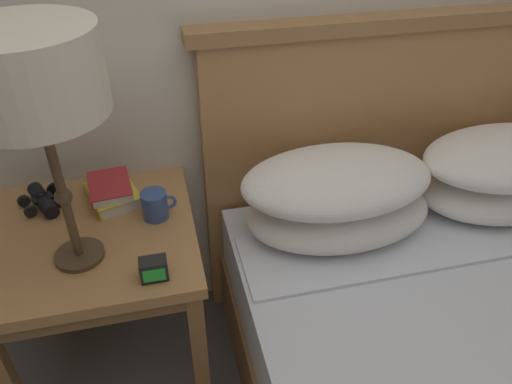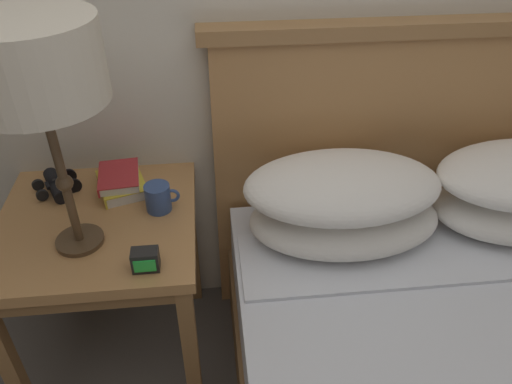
{
  "view_description": "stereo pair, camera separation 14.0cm",
  "coord_description": "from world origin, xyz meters",
  "px_view_note": "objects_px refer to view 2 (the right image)",
  "views": [
    {
      "loc": [
        -0.35,
        -0.53,
        1.54
      ],
      "look_at": [
        -0.09,
        0.58,
        0.72
      ],
      "focal_mm": 35.0,
      "sensor_mm": 36.0,
      "label": 1
    },
    {
      "loc": [
        -0.21,
        -0.55,
        1.54
      ],
      "look_at": [
        -0.09,
        0.58,
        0.72
      ],
      "focal_mm": 35.0,
      "sensor_mm": 36.0,
      "label": 2
    }
  ],
  "objects_px": {
    "book_on_nightstand": "(121,185)",
    "book_stacked_on_top": "(118,177)",
    "binoculars_pair": "(56,185)",
    "coffee_mug": "(159,198)",
    "table_lamp": "(33,66)",
    "alarm_clock": "(145,260)",
    "nightstand": "(100,241)"
  },
  "relations": [
    {
      "from": "book_on_nightstand",
      "to": "book_stacked_on_top",
      "type": "distance_m",
      "value": 0.03
    },
    {
      "from": "binoculars_pair",
      "to": "coffee_mug",
      "type": "bearing_deg",
      "value": -21.5
    },
    {
      "from": "book_on_nightstand",
      "to": "coffee_mug",
      "type": "bearing_deg",
      "value": -42.72
    },
    {
      "from": "binoculars_pair",
      "to": "coffee_mug",
      "type": "xyz_separation_m",
      "value": [
        0.33,
        -0.13,
        0.02
      ]
    },
    {
      "from": "table_lamp",
      "to": "alarm_clock",
      "type": "bearing_deg",
      "value": -33.13
    },
    {
      "from": "table_lamp",
      "to": "binoculars_pair",
      "type": "distance_m",
      "value": 0.56
    },
    {
      "from": "book_on_nightstand",
      "to": "book_stacked_on_top",
      "type": "height_order",
      "value": "book_stacked_on_top"
    },
    {
      "from": "alarm_clock",
      "to": "book_on_nightstand",
      "type": "bearing_deg",
      "value": 105.73
    },
    {
      "from": "book_on_nightstand",
      "to": "binoculars_pair",
      "type": "bearing_deg",
      "value": 176.41
    },
    {
      "from": "nightstand",
      "to": "alarm_clock",
      "type": "height_order",
      "value": "alarm_clock"
    },
    {
      "from": "book_stacked_on_top",
      "to": "binoculars_pair",
      "type": "bearing_deg",
      "value": 176.23
    },
    {
      "from": "table_lamp",
      "to": "binoculars_pair",
      "type": "relative_size",
      "value": 3.77
    },
    {
      "from": "binoculars_pair",
      "to": "alarm_clock",
      "type": "distance_m",
      "value": 0.49
    },
    {
      "from": "alarm_clock",
      "to": "table_lamp",
      "type": "bearing_deg",
      "value": 146.87
    },
    {
      "from": "book_on_nightstand",
      "to": "book_stacked_on_top",
      "type": "xyz_separation_m",
      "value": [
        -0.0,
        -0.0,
        0.03
      ]
    },
    {
      "from": "table_lamp",
      "to": "book_on_nightstand",
      "type": "bearing_deg",
      "value": 70.56
    },
    {
      "from": "table_lamp",
      "to": "book_on_nightstand",
      "type": "xyz_separation_m",
      "value": [
        0.09,
        0.24,
        -0.49
      ]
    },
    {
      "from": "book_on_nightstand",
      "to": "alarm_clock",
      "type": "bearing_deg",
      "value": -74.27
    },
    {
      "from": "coffee_mug",
      "to": "nightstand",
      "type": "bearing_deg",
      "value": -170.34
    },
    {
      "from": "nightstand",
      "to": "book_on_nightstand",
      "type": "height_order",
      "value": "book_on_nightstand"
    },
    {
      "from": "book_stacked_on_top",
      "to": "coffee_mug",
      "type": "xyz_separation_m",
      "value": [
        0.13,
        -0.12,
        -0.01
      ]
    },
    {
      "from": "alarm_clock",
      "to": "nightstand",
      "type": "bearing_deg",
      "value": 126.76
    },
    {
      "from": "book_on_nightstand",
      "to": "binoculars_pair",
      "type": "height_order",
      "value": "binoculars_pair"
    },
    {
      "from": "nightstand",
      "to": "book_stacked_on_top",
      "type": "height_order",
      "value": "book_stacked_on_top"
    },
    {
      "from": "nightstand",
      "to": "binoculars_pair",
      "type": "relative_size",
      "value": 3.83
    },
    {
      "from": "nightstand",
      "to": "book_on_nightstand",
      "type": "distance_m",
      "value": 0.19
    },
    {
      "from": "coffee_mug",
      "to": "book_stacked_on_top",
      "type": "bearing_deg",
      "value": 138.34
    },
    {
      "from": "book_on_nightstand",
      "to": "book_stacked_on_top",
      "type": "relative_size",
      "value": 1.17
    },
    {
      "from": "table_lamp",
      "to": "book_on_nightstand",
      "type": "distance_m",
      "value": 0.56
    },
    {
      "from": "nightstand",
      "to": "book_on_nightstand",
      "type": "bearing_deg",
      "value": 67.55
    },
    {
      "from": "nightstand",
      "to": "coffee_mug",
      "type": "xyz_separation_m",
      "value": [
        0.19,
        0.03,
        0.13
      ]
    },
    {
      "from": "table_lamp",
      "to": "alarm_clock",
      "type": "height_order",
      "value": "table_lamp"
    }
  ]
}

